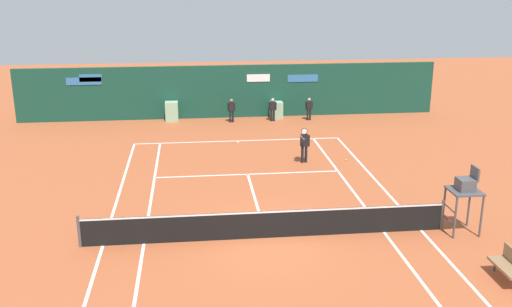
% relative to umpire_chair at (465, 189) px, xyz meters
% --- Properties ---
extents(ground_plane, '(80.00, 80.00, 0.01)m').
position_rel_umpire_chair_xyz_m(ground_plane, '(-6.58, 0.83, -1.53)').
color(ground_plane, '#A8512D').
extents(tennis_net, '(12.10, 0.10, 1.07)m').
position_rel_umpire_chair_xyz_m(tennis_net, '(-6.58, 0.26, -1.02)').
color(tennis_net, '#4C4C51').
rests_on(tennis_net, ground_plane).
extents(sponsor_back_wall, '(25.00, 1.02, 3.14)m').
position_rel_umpire_chair_xyz_m(sponsor_back_wall, '(-6.62, 17.23, -0.02)').
color(sponsor_back_wall, '#144233').
rests_on(sponsor_back_wall, ground_plane).
extents(umpire_chair, '(1.00, 1.00, 2.31)m').
position_rel_umpire_chair_xyz_m(umpire_chair, '(0.00, 0.00, 0.00)').
color(umpire_chair, '#47474C').
rests_on(umpire_chair, ground_plane).
extents(player_bench, '(0.54, 1.31, 0.88)m').
position_rel_umpire_chair_xyz_m(player_bench, '(-0.11, -3.28, -1.03)').
color(player_bench, '#38383D').
rests_on(player_bench, ground_plane).
extents(player_on_baseline, '(0.54, 0.72, 1.79)m').
position_rel_umpire_chair_xyz_m(player_on_baseline, '(-3.84, 8.00, -0.59)').
color(player_on_baseline, black).
rests_on(player_on_baseline, ground_plane).
extents(ball_kid_left_post, '(0.45, 0.19, 1.34)m').
position_rel_umpire_chair_xyz_m(ball_kid_left_post, '(-2.03, 15.96, -0.77)').
color(ball_kid_left_post, black).
rests_on(ball_kid_left_post, ground_plane).
extents(ball_kid_right_post, '(0.46, 0.21, 1.39)m').
position_rel_umpire_chair_xyz_m(ball_kid_right_post, '(-6.62, 15.96, -0.74)').
color(ball_kid_right_post, black).
rests_on(ball_kid_right_post, ground_plane).
extents(ball_kid_centre_post, '(0.45, 0.23, 1.37)m').
position_rel_umpire_chair_xyz_m(ball_kid_centre_post, '(-4.20, 15.96, -0.75)').
color(ball_kid_centre_post, black).
rests_on(ball_kid_centre_post, ground_plane).
extents(tennis_ball_near_service_line, '(0.07, 0.07, 0.07)m').
position_rel_umpire_chair_xyz_m(tennis_ball_near_service_line, '(-1.82, 8.09, -1.50)').
color(tennis_ball_near_service_line, '#CCE033').
rests_on(tennis_ball_near_service_line, ground_plane).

